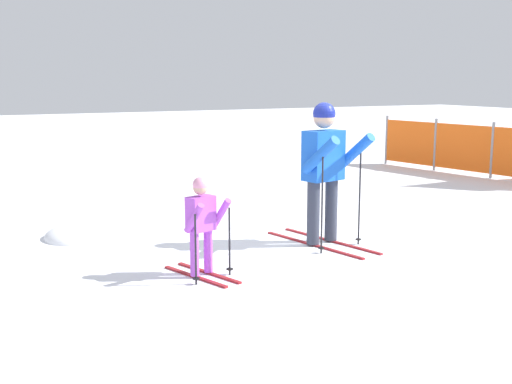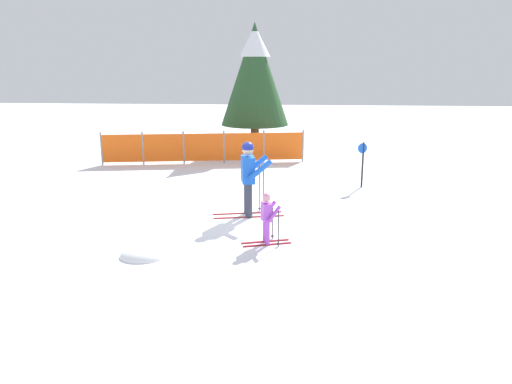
# 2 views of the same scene
# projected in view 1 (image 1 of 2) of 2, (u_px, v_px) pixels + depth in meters

# --- Properties ---
(ground_plane) EXTENTS (60.00, 60.00, 0.00)m
(ground_plane) POSITION_uv_depth(u_px,v_px,m) (326.00, 239.00, 7.89)
(ground_plane) COLOR white
(skier_adult) EXTENTS (1.62, 0.80, 1.68)m
(skier_adult) POSITION_uv_depth(u_px,v_px,m) (325.00, 161.00, 7.49)
(skier_adult) COLOR maroon
(skier_adult) RESTS_ON ground_plane
(skier_child) EXTENTS (0.96, 0.54, 1.00)m
(skier_child) POSITION_uv_depth(u_px,v_px,m) (202.00, 220.00, 6.33)
(skier_child) COLOR maroon
(skier_child) RESTS_ON ground_plane
(snow_mound) EXTENTS (0.82, 0.70, 0.33)m
(snow_mound) POSITION_uv_depth(u_px,v_px,m) (73.00, 238.00, 7.94)
(snow_mound) COLOR white
(snow_mound) RESTS_ON ground_plane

